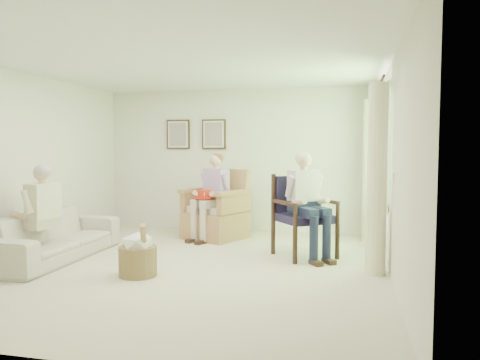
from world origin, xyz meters
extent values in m
plane|color=beige|center=(0.00, 0.00, 0.00)|extent=(5.50, 5.50, 0.00)
cube|color=silver|center=(0.00, 2.75, 1.30)|extent=(5.00, 0.04, 2.60)
cube|color=silver|center=(0.00, -2.75, 1.30)|extent=(5.00, 0.04, 2.60)
cube|color=silver|center=(-2.50, 0.00, 1.30)|extent=(0.04, 5.50, 2.60)
cube|color=silver|center=(2.50, 0.00, 1.30)|extent=(0.04, 5.50, 2.60)
cube|color=white|center=(0.00, 0.00, 2.60)|extent=(5.00, 5.50, 0.02)
cube|color=#2D6B23|center=(2.47, 1.20, 1.55)|extent=(0.02, 1.40, 1.50)
cube|color=white|center=(2.46, 1.20, 2.33)|extent=(0.04, 1.52, 0.06)
cube|color=white|center=(2.46, 1.20, 0.77)|extent=(0.04, 1.52, 0.06)
cylinder|color=#382114|center=(2.37, 1.20, 2.35)|extent=(0.03, 2.50, 0.03)
cylinder|color=beige|center=(2.33, 0.22, 1.15)|extent=(0.34, 0.34, 2.30)
cylinder|color=beige|center=(2.33, 2.18, 1.15)|extent=(0.34, 0.34, 2.30)
cube|color=#382114|center=(-1.15, 2.72, 1.78)|extent=(0.45, 0.03, 0.55)
cube|color=silver|center=(-1.15, 2.70, 1.78)|extent=(0.39, 0.01, 0.49)
cube|color=tan|center=(-1.15, 2.69, 1.78)|extent=(0.33, 0.01, 0.43)
cube|color=#382114|center=(-0.45, 2.72, 1.78)|extent=(0.45, 0.03, 0.55)
cube|color=silver|center=(-0.45, 2.70, 1.78)|extent=(0.39, 0.01, 0.49)
cube|color=tan|center=(-0.45, 2.69, 1.78)|extent=(0.33, 0.01, 0.43)
cube|color=tan|center=(-0.19, 1.90, 0.23)|extent=(0.87, 0.85, 0.46)
cube|color=beige|center=(-0.19, 1.87, 0.51)|extent=(0.67, 0.65, 0.11)
cube|color=tan|center=(-0.19, 2.26, 0.82)|extent=(0.80, 0.25, 0.68)
cube|color=tan|center=(-0.59, 1.90, 0.63)|extent=(0.11, 0.78, 0.33)
cube|color=tan|center=(0.22, 1.90, 0.63)|extent=(0.11, 0.78, 0.33)
cylinder|color=black|center=(1.07, 0.59, 0.25)|extent=(0.06, 0.06, 0.49)
cylinder|color=black|center=(1.74, 0.59, 0.25)|extent=(0.06, 0.06, 0.49)
cylinder|color=black|center=(1.07, 1.21, 0.25)|extent=(0.06, 0.06, 0.49)
cylinder|color=black|center=(1.74, 1.21, 0.25)|extent=(0.06, 0.06, 0.49)
cube|color=#1C1733|center=(1.41, 0.90, 0.55)|extent=(0.65, 0.62, 0.11)
cube|color=#1C1733|center=(1.41, 1.20, 0.85)|extent=(0.60, 0.08, 0.56)
imported|color=beige|center=(-1.95, -0.04, 0.32)|extent=(2.20, 0.86, 0.64)
cube|color=#BFB29A|center=(-0.19, 1.87, 0.67)|extent=(0.40, 0.26, 0.16)
cube|color=#B38DC8|center=(-0.19, 1.89, 0.95)|extent=(0.39, 0.24, 0.46)
sphere|color=#DDAD8E|center=(-0.19, 1.88, 1.32)|extent=(0.21, 0.21, 0.21)
ellipsoid|color=brown|center=(-0.19, 1.90, 1.35)|extent=(0.22, 0.22, 0.18)
cube|color=#BFB29A|center=(-0.29, 1.65, 0.62)|extent=(0.14, 0.44, 0.13)
cube|color=#BFB29A|center=(-0.09, 1.65, 0.62)|extent=(0.14, 0.44, 0.13)
cylinder|color=#BFB29A|center=(-0.29, 1.45, 0.32)|extent=(0.12, 0.12, 0.57)
cylinder|color=#BFB29A|center=(-0.09, 1.45, 0.32)|extent=(0.12, 0.12, 0.57)
cube|color=#1C223D|center=(1.41, 0.90, 0.71)|extent=(0.40, 0.26, 0.16)
cube|color=silver|center=(1.41, 0.92, 0.99)|extent=(0.39, 0.24, 0.46)
sphere|color=#DDAD8E|center=(1.41, 0.91, 1.36)|extent=(0.21, 0.21, 0.21)
ellipsoid|color=#B7B2AD|center=(1.41, 0.94, 1.39)|extent=(0.22, 0.22, 0.18)
cube|color=#1C223D|center=(1.31, 0.68, 0.66)|extent=(0.14, 0.44, 0.13)
cube|color=#1C223D|center=(1.51, 0.68, 0.66)|extent=(0.14, 0.44, 0.13)
cylinder|color=#1C223D|center=(1.31, 0.48, 0.34)|extent=(0.12, 0.12, 0.61)
cylinder|color=#1C223D|center=(1.51, 0.48, 0.34)|extent=(0.12, 0.12, 0.61)
cube|color=#BDB398|center=(-1.95, -0.26, 0.55)|extent=(0.42, 0.26, 0.16)
cube|color=beige|center=(-1.95, -0.24, 0.83)|extent=(0.41, 0.24, 0.46)
sphere|color=#DDAD8E|center=(-1.95, -0.25, 1.20)|extent=(0.21, 0.21, 0.21)
ellipsoid|color=#B7B2AD|center=(-1.95, -0.22, 1.23)|extent=(0.22, 0.22, 0.18)
cube|color=#BDB398|center=(-2.05, -0.48, 0.50)|extent=(0.14, 0.44, 0.13)
cube|color=#BDB398|center=(-1.85, -0.48, 0.50)|extent=(0.14, 0.44, 0.13)
cylinder|color=#BDB398|center=(-2.05, -0.68, 0.26)|extent=(0.12, 0.12, 0.45)
cylinder|color=#BDB398|center=(-1.85, -0.68, 0.26)|extent=(0.12, 0.12, 0.45)
cylinder|color=#B62512|center=(-0.29, 1.61, 0.72)|extent=(0.33, 0.33, 0.04)
cylinder|color=#B62512|center=(-0.29, 1.61, 0.78)|extent=(0.23, 0.23, 0.12)
cube|color=white|center=(-0.17, 1.61, 0.78)|extent=(0.04, 0.01, 0.05)
cube|color=white|center=(-0.26, 1.72, 0.78)|extent=(0.02, 0.05, 0.05)
cube|color=white|center=(-0.39, 1.68, 0.78)|extent=(0.04, 0.03, 0.05)
cube|color=white|center=(-0.39, 1.54, 0.78)|extent=(0.04, 0.03, 0.05)
cube|color=white|center=(-0.26, 1.50, 0.78)|extent=(0.02, 0.05, 0.05)
cylinder|color=tan|center=(-0.45, -0.54, 0.18)|extent=(0.47, 0.47, 0.36)
ellipsoid|color=white|center=(-0.45, -0.54, 0.41)|extent=(0.41, 0.41, 0.24)
cylinder|color=#A57F56|center=(-0.35, -0.59, 0.41)|extent=(0.18, 0.33, 0.53)
camera|label=1|loc=(2.00, -5.64, 1.54)|focal=35.00mm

